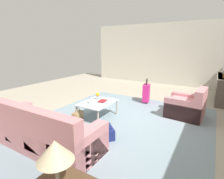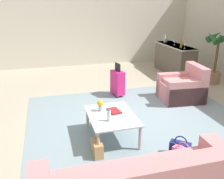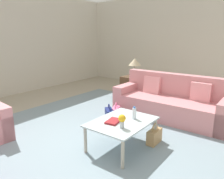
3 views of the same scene
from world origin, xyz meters
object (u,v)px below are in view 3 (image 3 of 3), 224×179
(coffee_table, at_px, (122,124))
(table_lamp, at_px, (135,62))
(flower_vase, at_px, (122,120))
(handbag_navy, at_px, (109,114))
(handbag_pink, at_px, (116,112))
(couch, at_px, (172,103))
(water_bottle, at_px, (134,113))
(coffee_table_book, at_px, (113,121))
(side_table, at_px, (134,86))
(handbag_tan, at_px, (154,136))

(coffee_table, bearing_deg, table_lamp, 28.18)
(flower_vase, relative_size, handbag_navy, 0.57)
(handbag_pink, bearing_deg, couch, -49.09)
(couch, height_order, water_bottle, couch)
(water_bottle, distance_m, handbag_pink, 1.29)
(couch, xyz_separation_m, handbag_navy, (-0.99, 0.99, -0.18))
(table_lamp, xyz_separation_m, handbag_pink, (-1.82, -0.66, -0.88))
(handbag_navy, bearing_deg, table_lamp, 16.99)
(couch, distance_m, handbag_pink, 1.26)
(coffee_table_book, distance_m, flower_vase, 0.27)
(handbag_pink, bearing_deg, coffee_table, -139.47)
(water_bottle, distance_m, coffee_table_book, 0.38)
(couch, xyz_separation_m, flower_vase, (-2.02, -0.05, 0.26))
(side_table, xyz_separation_m, handbag_pink, (-1.82, -0.66, -0.17))
(couch, xyz_separation_m, coffee_table, (-1.80, 0.10, 0.09))
(coffee_table_book, xyz_separation_m, handbag_tan, (0.56, -0.44, -0.34))
(coffee_table, bearing_deg, handbag_pink, 40.53)
(water_bottle, height_order, handbag_tan, water_bottle)
(flower_vase, xyz_separation_m, handbag_navy, (1.03, 1.04, -0.45))
(table_lamp, xyz_separation_m, handbag_tan, (-2.36, -1.86, -0.88))
(coffee_table_book, xyz_separation_m, side_table, (2.92, 1.42, -0.17))
(handbag_pink, bearing_deg, handbag_navy, 164.29)
(water_bottle, xyz_separation_m, table_lamp, (2.60, 1.60, 0.46))
(coffee_table, distance_m, water_bottle, 0.27)
(water_bottle, xyz_separation_m, handbag_navy, (0.61, 0.99, -0.42))
(coffee_table_book, xyz_separation_m, handbag_pink, (1.10, 0.76, -0.34))
(coffee_table_book, bearing_deg, table_lamp, 15.80)
(table_lamp, bearing_deg, coffee_table, -151.82)
(coffee_table, xyz_separation_m, handbag_navy, (0.81, 0.89, -0.27))
(coffee_table, relative_size, handbag_tan, 2.95)
(coffee_table, distance_m, handbag_tan, 0.63)
(table_lamp, height_order, handbag_pink, table_lamp)
(flower_vase, bearing_deg, handbag_navy, 45.36)
(coffee_table_book, relative_size, handbag_navy, 0.75)
(couch, relative_size, coffee_table_book, 9.16)
(water_bottle, height_order, coffee_table_book, water_bottle)
(coffee_table, bearing_deg, couch, -3.18)
(couch, height_order, coffee_table, couch)
(water_bottle, distance_m, table_lamp, 3.09)
(table_lamp, distance_m, handbag_pink, 2.12)
(coffee_table, xyz_separation_m, side_table, (2.80, 1.50, -0.11))
(handbag_navy, distance_m, handbag_pink, 0.18)
(handbag_pink, bearing_deg, table_lamp, 19.93)
(water_bottle, bearing_deg, coffee_table, 153.43)
(couch, relative_size, handbag_pink, 6.86)
(water_bottle, height_order, handbag_navy, water_bottle)
(coffee_table, xyz_separation_m, table_lamp, (2.80, 1.50, 0.60))
(coffee_table, bearing_deg, water_bottle, -26.57)
(side_table, bearing_deg, couch, -121.99)
(coffee_table, relative_size, water_bottle, 5.18)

